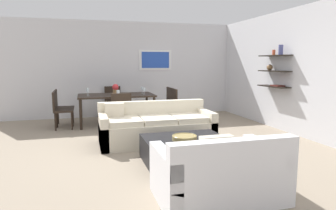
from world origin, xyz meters
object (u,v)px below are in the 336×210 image
Objects in this scene: loveseat_white at (219,174)px; wine_glass_head at (114,88)px; dining_chair_left_near at (60,108)px; dining_chair_foot at (121,110)px; sofa_beige at (156,128)px; wine_glass_right_far at (142,89)px; decorative_bowl at (184,138)px; dining_chair_right_near at (170,103)px; coffee_table at (186,151)px; dining_table at (116,97)px; wine_glass_foot at (118,92)px; wine_glass_left_far at (88,90)px; dining_chair_left_far at (61,105)px; centerpiece_vase at (116,89)px; dining_chair_head at (113,100)px; dining_chair_right_far at (165,101)px; wine_glass_left_near at (88,91)px; wine_glass_right_near at (144,90)px.

wine_glass_head is at bearing 97.54° from loveseat_white.
dining_chair_left_near is 1.50m from dining_chair_foot.
wine_glass_head is (-0.54, 2.47, 0.58)m from sofa_beige.
wine_glass_right_far reaches higher than loveseat_white.
dining_chair_right_near reaches higher than decorative_bowl.
dining_table reaches higher than coffee_table.
wine_glass_foot reaches higher than decorative_bowl.
wine_glass_left_far is at bearing 111.24° from decorative_bowl.
dining_chair_left_far is 3.36× the size of centerpiece_vase.
wine_glass_foot reaches higher than dining_chair_head.
wine_glass_head is at bearing 170.61° from dining_chair_right_far.
wine_glass_left_far is (-1.22, 2.14, 0.58)m from sofa_beige.
wine_glass_left_near is at bearing -123.35° from dining_chair_head.
dining_table is 2.11× the size of dining_chair_left_near.
dining_chair_right_far and dining_chair_left_near have the same top height.
dining_chair_left_near is 5.07× the size of wine_glass_left_near.
sofa_beige is at bearing -50.18° from dining_chair_left_far.
coffee_table is 7.49× the size of wine_glass_right_near.
dining_chair_head is at bearing 90.00° from dining_chair_foot.
centerpiece_vase reaches higher than wine_glass_head.
dining_chair_foot is at bearing -123.35° from wine_glass_right_far.
wine_glass_right_near is at bearing 89.60° from decorative_bowl.
wine_glass_right_near reaches higher than dining_chair_left_far.
decorative_bowl is 1.44× the size of centerpiece_vase.
dining_chair_right_near is (0.62, 3.07, 0.31)m from coffee_table.
dining_chair_foot is (1.34, -0.69, 0.00)m from dining_chair_left_near.
decorative_bowl reaches higher than coffee_table.
dining_chair_left_near is 1.40m from wine_glass_foot.
dining_table is at bearing 104.90° from sofa_beige.
coffee_table is at bearing -100.02° from dining_chair_right_far.
dining_chair_right_near is 1.00× the size of dining_chair_left_near.
dining_chair_foot is (-0.66, 2.43, 0.09)m from decorative_bowl.
wine_glass_foot is (0.00, -0.45, 0.17)m from dining_table.
wine_glass_left_near reaches higher than decorative_bowl.
wine_glass_left_near is (-1.37, -0.25, -0.01)m from wine_glass_right_far.
coffee_table is at bearing -67.77° from wine_glass_left_far.
wine_glass_left_far is (-1.40, 3.42, 0.68)m from coffee_table.
decorative_bowl is at bearing -132.27° from coffee_table.
wine_glass_left_near reaches higher than coffee_table.
wine_glass_left_near reaches higher than loveseat_white.
dining_chair_left_far is 0.82m from wine_glass_left_near.
wine_glass_left_near is 0.66× the size of centerpiece_vase.
sofa_beige is 2.60m from dining_chair_left_near.
dining_chair_right_far is (0.80, 2.25, 0.21)m from sofa_beige.
sofa_beige is 2.45× the size of dining_chair_right_far.
dining_chair_right_near and dining_chair_left_near have the same top height.
decorative_bowl is 4.32m from dining_chair_head.
sofa_beige is 11.98× the size of wine_glass_head.
wine_glass_right_far is 0.98× the size of wine_glass_left_near.
dining_chair_head is (-1.34, 1.15, 0.00)m from dining_chair_right_near.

